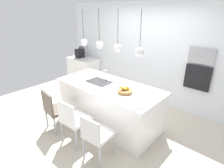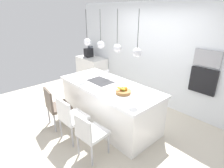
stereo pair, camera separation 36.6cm
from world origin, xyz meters
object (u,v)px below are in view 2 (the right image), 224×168
at_px(coffee_machine, 89,52).
at_px(chair_far, 90,133).
at_px(microwave, 208,58).
at_px(fruit_bowl, 123,91).
at_px(oven, 203,81).
at_px(chair_middle, 71,117).
at_px(chair_near, 56,105).

xyz_separation_m(coffee_machine, chair_far, (3.12, -2.22, -0.53)).
bearing_deg(microwave, fruit_bowl, -115.66).
distance_m(oven, chair_middle, 2.88).
height_order(fruit_bowl, chair_near, fruit_bowl).
relative_size(microwave, oven, 0.96).
relative_size(chair_near, chair_middle, 0.99).
bearing_deg(oven, chair_middle, -117.60).
height_order(fruit_bowl, chair_far, fruit_bowl).
bearing_deg(chair_middle, chair_near, -179.93).
height_order(chair_near, chair_middle, chair_middle).
bearing_deg(oven, microwave, 0.00).
bearing_deg(coffee_machine, microwave, 4.44).
distance_m(microwave, chair_middle, 3.00).
bearing_deg(fruit_bowl, chair_near, -143.13).
height_order(microwave, chair_near, microwave).
distance_m(oven, chair_near, 3.22).
height_order(coffee_machine, oven, oven).
bearing_deg(chair_middle, fruit_bowl, 58.90).
bearing_deg(microwave, chair_middle, -117.60).
bearing_deg(chair_far, fruit_bowl, 95.74).
distance_m(coffee_machine, oven, 3.84).
relative_size(microwave, chair_middle, 0.60).
relative_size(oven, chair_near, 0.63).
xyz_separation_m(fruit_bowl, microwave, (0.79, 1.65, 0.50)).
relative_size(coffee_machine, oven, 0.68).
height_order(coffee_machine, chair_far, coffee_machine).
bearing_deg(coffee_machine, oven, 4.44).
xyz_separation_m(oven, chair_middle, (-1.32, -2.52, -0.45)).
height_order(fruit_bowl, oven, oven).
height_order(microwave, chair_far, microwave).
xyz_separation_m(coffee_machine, microwave, (3.83, 0.30, 0.45)).
distance_m(fruit_bowl, chair_near, 1.52).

